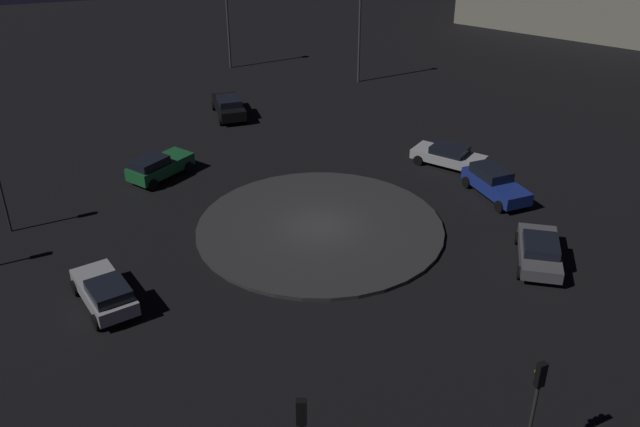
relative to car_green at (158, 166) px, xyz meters
The scene contains 11 objects.
ground_plane 11.36m from the car_green, 47.45° to the right, with size 120.15×120.15×0.00m, color black.
roundabout_island 11.36m from the car_green, 47.45° to the right, with size 12.90×12.90×0.19m, color #383838.
car_green is the anchor object (origin of this frame).
car_blue 19.62m from the car_green, 21.93° to the right, with size 2.41×4.67×1.57m.
car_white 17.64m from the car_green, ahead, with size 4.28×4.53×1.29m.
car_grey 22.15m from the car_green, 40.11° to the right, with size 3.69×4.80×1.33m.
car_silver 12.79m from the car_green, 104.12° to the right, with size 3.02×4.48×1.49m.
car_black 10.62m from the car_green, 58.05° to the left, with size 2.06×4.44×1.50m.
traffic_light_south_near 26.83m from the car_green, 67.43° to the right, with size 0.33×0.38×4.03m.
streetlamp_northeast 22.49m from the car_green, 39.40° to the left, with size 0.45×0.45×8.12m.
streetlamp_north 22.40m from the car_green, 69.87° to the left, with size 0.58×0.58×7.80m.
Camera 1 is at (-8.39, -30.55, 18.51)m, focal length 39.37 mm.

